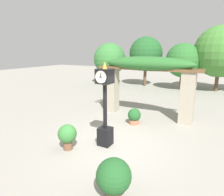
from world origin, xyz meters
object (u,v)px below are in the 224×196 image
at_px(potted_plant_near_left, 134,116).
at_px(potted_plant_far_left, 114,176).
at_px(potted_plant_near_right, 67,135).
at_px(pedestal_clock, 105,106).

bearing_deg(potted_plant_near_left, potted_plant_far_left, -73.16).
height_order(potted_plant_near_left, potted_plant_near_right, potted_plant_near_right).
xyz_separation_m(pedestal_clock, potted_plant_near_left, (0.12, 2.41, -1.05)).
xyz_separation_m(pedestal_clock, potted_plant_far_left, (1.51, -2.18, -0.89)).
bearing_deg(potted_plant_far_left, pedestal_clock, 124.63).
bearing_deg(potted_plant_near_left, pedestal_clock, -92.80).
height_order(pedestal_clock, potted_plant_far_left, pedestal_clock).
height_order(potted_plant_near_left, potted_plant_far_left, potted_plant_far_left).
relative_size(potted_plant_near_left, potted_plant_far_left, 0.76).
relative_size(pedestal_clock, potted_plant_near_right, 3.33).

